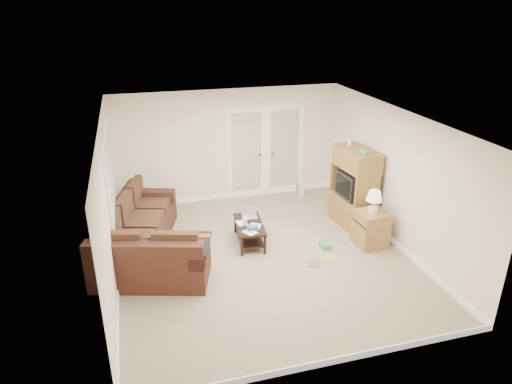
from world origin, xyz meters
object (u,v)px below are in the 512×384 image
object	(u,v)px
sectional_sofa	(144,242)
coffee_table	(249,232)
tv_armoire	(354,187)
side_cabinet	(371,226)

from	to	relation	value
sectional_sofa	coffee_table	size ratio (longest dim) A/B	3.13
tv_armoire	side_cabinet	xyz separation A→B (m)	(-0.07, -0.89, -0.41)
coffee_table	side_cabinet	distance (m)	2.25
sectional_sofa	coffee_table	bearing A→B (deg)	18.50
tv_armoire	coffee_table	bearing A→B (deg)	-179.88
coffee_table	side_cabinet	bearing A→B (deg)	-12.12
sectional_sofa	tv_armoire	xyz separation A→B (m)	(4.12, 0.27, 0.46)
tv_armoire	side_cabinet	size ratio (longest dim) A/B	1.56
side_cabinet	tv_armoire	bearing A→B (deg)	83.30
sectional_sofa	side_cabinet	bearing A→B (deg)	7.54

